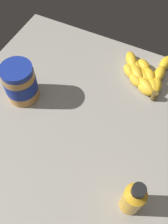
% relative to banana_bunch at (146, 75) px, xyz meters
% --- Properties ---
extents(ground_plane, '(0.92, 0.78, 0.04)m').
position_rel_banana_bunch_xyz_m(ground_plane, '(0.07, 0.26, -0.04)').
color(ground_plane, gray).
extents(banana_bunch, '(0.18, 0.20, 0.04)m').
position_rel_banana_bunch_xyz_m(banana_bunch, '(0.00, 0.00, 0.00)').
color(banana_bunch, gold).
rests_on(banana_bunch, ground_plane).
extents(peanut_butter_jar, '(0.10, 0.10, 0.13)m').
position_rel_banana_bunch_xyz_m(peanut_butter_jar, '(0.33, 0.24, 0.05)').
color(peanut_butter_jar, '#BF8442').
rests_on(peanut_butter_jar, ground_plane).
extents(honey_bottle, '(0.05, 0.05, 0.14)m').
position_rel_banana_bunch_xyz_m(honey_bottle, '(-0.10, 0.42, 0.05)').
color(honey_bottle, gold).
rests_on(honey_bottle, ground_plane).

